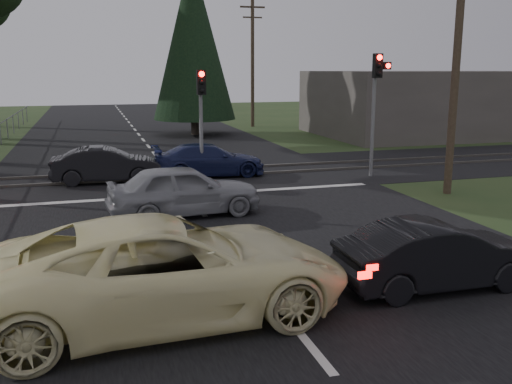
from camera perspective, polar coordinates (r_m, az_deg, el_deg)
name	(u,v)px	position (r m, az deg, el deg)	size (l,w,h in m)	color
ground	(257,280)	(11.51, 0.07, -8.82)	(120.00, 120.00, 0.00)	#283D1C
road	(179,185)	(20.94, -7.67, 0.73)	(14.00, 100.00, 0.01)	black
rail_corridor	(172,175)	(22.89, -8.43, 1.69)	(120.00, 8.00, 0.01)	black
stop_line	(188,195)	(19.20, -6.85, -0.27)	(13.00, 0.35, 0.00)	silver
rail_near	(175,178)	(22.10, -8.15, 1.44)	(120.00, 0.12, 0.10)	#59544C
rail_far	(169,171)	(23.66, -8.71, 2.13)	(120.00, 0.12, 0.10)	#59544C
traffic_signal_right	(377,91)	(22.45, 12.00, 9.86)	(0.68, 0.48, 4.70)	slate
traffic_signal_center	(201,106)	(21.41, -5.49, 8.60)	(0.32, 0.48, 4.10)	slate
utility_pole_near	(457,50)	(19.98, 19.48, 13.23)	(1.80, 0.26, 9.00)	#4C3D2D
utility_pole_mid	(253,61)	(41.93, -0.35, 13.01)	(1.80, 0.26, 9.00)	#4C3D2D
utility_pole_far	(192,64)	(66.32, -6.45, 12.64)	(1.80, 0.26, 9.00)	#4C3D2D
conifer_tree	(193,38)	(36.94, -6.32, 15.01)	(5.20, 5.20, 11.00)	#473D33
building_right	(429,103)	(38.61, 16.92, 8.52)	(14.00, 10.00, 4.00)	#59514C
cream_coupe	(166,269)	(9.71, -8.94, -7.64)	(2.85, 6.18, 1.72)	#FAF0B3
dark_hatchback	(438,255)	(11.48, 17.72, -6.06)	(1.37, 3.93, 1.29)	black
silver_car	(184,190)	(16.41, -7.24, 0.18)	(1.74, 4.33, 1.48)	gray
blue_sedan	(209,160)	(22.40, -4.73, 3.18)	(1.77, 4.36, 1.27)	#181F49
dark_car_far	(107,165)	(21.80, -14.72, 2.63)	(1.39, 3.99, 1.31)	black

